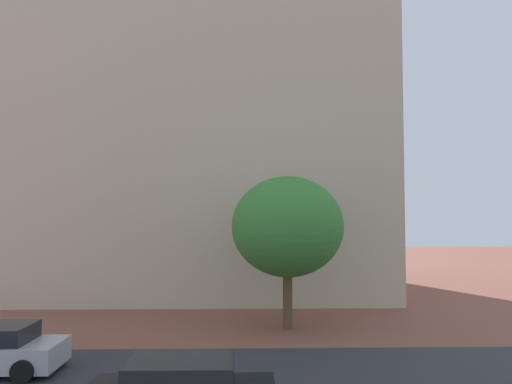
{
  "coord_description": "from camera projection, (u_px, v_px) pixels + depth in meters",
  "views": [
    {
      "loc": [
        0.12,
        -3.07,
        4.62
      ],
      "look_at": [
        0.42,
        10.1,
        5.29
      ],
      "focal_mm": 33.79,
      "sensor_mm": 36.0,
      "label": 1
    }
  ],
  "objects": [
    {
      "name": "landmark_building",
      "position": [
        183.0,
        121.0,
        31.83
      ],
      "size": [
        24.57,
        15.34,
        33.48
      ],
      "color": "beige",
      "rests_on": "ground_plane"
    },
    {
      "name": "tree_curb_far",
      "position": [
        287.0,
        227.0,
        19.96
      ],
      "size": [
        4.64,
        4.64,
        6.29
      ],
      "color": "brown",
      "rests_on": "ground_plane"
    }
  ]
}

